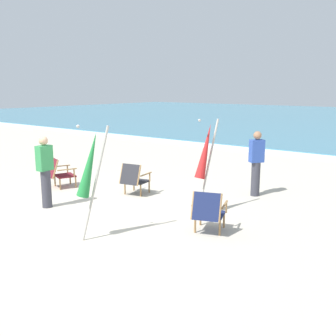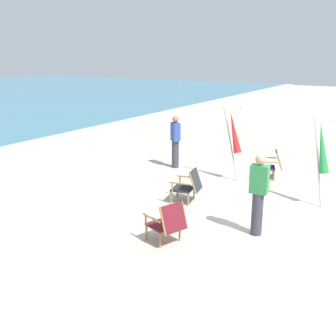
# 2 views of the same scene
# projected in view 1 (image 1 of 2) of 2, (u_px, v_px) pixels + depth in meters

# --- Properties ---
(ground_plane) EXTENTS (80.00, 80.00, 0.00)m
(ground_plane) POSITION_uv_depth(u_px,v_px,m) (88.00, 214.00, 8.45)
(ground_plane) COLOR beige
(surf_band) EXTENTS (80.00, 1.10, 0.06)m
(surf_band) POSITION_uv_depth(u_px,v_px,m) (278.00, 152.00, 16.40)
(surf_band) COLOR white
(surf_band) RESTS_ON ground
(beach_chair_mid_center) EXTENTS (0.77, 0.82, 0.82)m
(beach_chair_mid_center) POSITION_uv_depth(u_px,v_px,m) (59.00, 172.00, 10.62)
(beach_chair_mid_center) COLOR maroon
(beach_chair_mid_center) RESTS_ON ground
(beach_chair_far_center) EXTENTS (0.77, 0.84, 0.81)m
(beach_chair_far_center) POSITION_uv_depth(u_px,v_px,m) (208.00, 211.00, 7.30)
(beach_chair_far_center) COLOR #19234C
(beach_chair_far_center) RESTS_ON ground
(beach_chair_back_left) EXTENTS (0.69, 0.77, 0.82)m
(beach_chair_back_left) POSITION_uv_depth(u_px,v_px,m) (134.00, 178.00, 9.91)
(beach_chair_back_left) COLOR #28282D
(beach_chair_back_left) RESTS_ON ground
(umbrella_furled_red) EXTENTS (0.32, 0.66, 2.06)m
(umbrella_furled_red) POSITION_uv_depth(u_px,v_px,m) (205.00, 152.00, 8.24)
(umbrella_furled_red) COLOR #B7B2A8
(umbrella_furled_red) RESTS_ON ground
(umbrella_furled_green) EXTENTS (0.48, 0.56, 2.07)m
(umbrella_furled_green) POSITION_uv_depth(u_px,v_px,m) (90.00, 166.00, 6.79)
(umbrella_furled_green) COLOR #B7B2A8
(umbrella_furled_green) RESTS_ON ground
(person_near_chairs) EXTENTS (0.36, 0.39, 1.63)m
(person_near_chairs) POSITION_uv_depth(u_px,v_px,m) (256.00, 163.00, 9.76)
(person_near_chairs) COLOR #383842
(person_near_chairs) RESTS_ON ground
(person_by_waterline) EXTENTS (0.22, 0.35, 1.63)m
(person_by_waterline) POSITION_uv_depth(u_px,v_px,m) (45.00, 171.00, 8.80)
(person_by_waterline) COLOR #383842
(person_by_waterline) RESTS_ON ground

